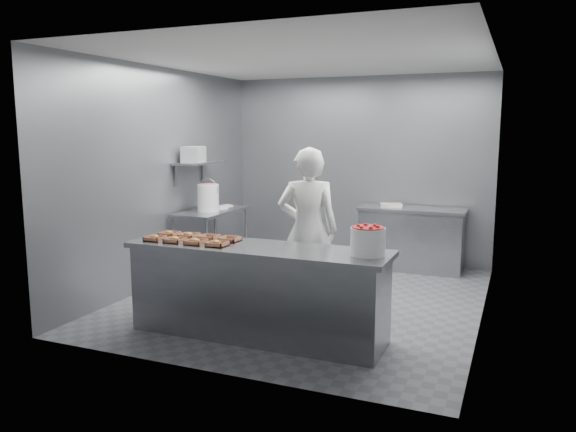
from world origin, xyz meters
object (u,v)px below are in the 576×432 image
(prep_table, at_px, (211,232))
(tray_4, at_px, (170,234))
(tray_5, at_px, (189,235))
(strawberry_tub, at_px, (368,240))
(service_counter, at_px, (257,291))
(tray_6, at_px, (209,237))
(worker, at_px, (308,230))
(tray_3, at_px, (217,243))
(appliance, at_px, (193,154))
(back_counter, at_px, (411,239))
(tray_7, at_px, (230,239))
(tray_1, at_px, (175,240))
(tray_2, at_px, (196,242))
(tray_0, at_px, (155,238))
(glaze_bucket, at_px, (208,197))

(prep_table, relative_size, tray_4, 6.40)
(tray_5, height_order, strawberry_tub, strawberry_tub)
(service_counter, bearing_deg, tray_6, 167.93)
(worker, distance_m, strawberry_tub, 1.30)
(tray_3, height_order, appliance, appliance)
(back_counter, distance_m, strawberry_tub, 3.28)
(tray_3, bearing_deg, service_counter, 19.47)
(back_counter, height_order, tray_7, tray_7)
(prep_table, bearing_deg, tray_1, -68.76)
(service_counter, distance_m, worker, 1.06)
(tray_4, distance_m, strawberry_tub, 2.17)
(tray_2, height_order, tray_5, same)
(tray_0, xyz_separation_m, tray_3, (0.72, 0.00, 0.00))
(tray_6, height_order, tray_7, same)
(service_counter, distance_m, strawberry_tub, 1.23)
(back_counter, distance_m, tray_0, 3.94)
(service_counter, xyz_separation_m, tray_3, (-0.36, -0.13, 0.47))
(tray_3, distance_m, worker, 1.20)
(tray_1, height_order, appliance, appliance)
(service_counter, distance_m, tray_7, 0.60)
(glaze_bucket, bearing_deg, appliance, -171.47)
(tray_2, xyz_separation_m, appliance, (-1.22, 1.93, 0.75))
(prep_table, xyz_separation_m, strawberry_tub, (2.73, -1.92, 0.45))
(prep_table, bearing_deg, strawberry_tub, -35.09)
(back_counter, xyz_separation_m, tray_5, (-1.74, -3.12, 0.47))
(tray_1, height_order, tray_3, same)
(tray_4, bearing_deg, glaze_bucket, 107.50)
(glaze_bucket, bearing_deg, service_counter, -48.57)
(tray_1, height_order, tray_2, same)
(tray_0, xyz_separation_m, tray_2, (0.48, 0.00, 0.00))
(back_counter, bearing_deg, tray_7, -111.97)
(glaze_bucket, bearing_deg, back_counter, 29.28)
(tray_3, distance_m, glaze_bucket, 2.34)
(tray_7, height_order, worker, worker)
(worker, bearing_deg, appliance, -42.48)
(back_counter, xyz_separation_m, tray_1, (-1.74, -3.38, 0.47))
(tray_5, relative_size, tray_6, 1.00)
(back_counter, xyz_separation_m, tray_7, (-1.26, -3.12, 0.47))
(tray_2, bearing_deg, worker, 54.28)
(tray_3, xyz_separation_m, tray_4, (-0.72, 0.26, 0.00))
(service_counter, bearing_deg, tray_1, -171.35)
(back_counter, relative_size, tray_5, 8.01)
(service_counter, bearing_deg, tray_3, -160.53)
(back_counter, relative_size, tray_7, 8.01)
(tray_1, xyz_separation_m, tray_4, (-0.24, 0.26, 0.00))
(prep_table, distance_m, tray_4, 1.94)
(service_counter, bearing_deg, tray_7, 160.36)
(tray_0, bearing_deg, service_counter, 6.75)
(tray_6, xyz_separation_m, tray_7, (0.24, 0.00, 0.00))
(prep_table, relative_size, tray_6, 6.40)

